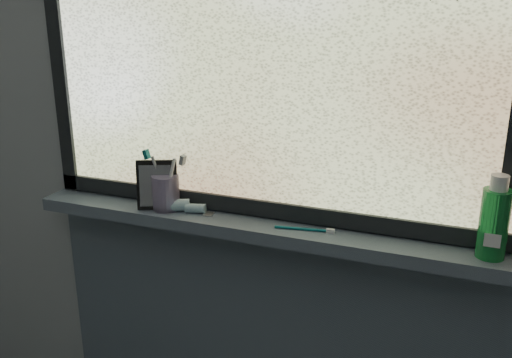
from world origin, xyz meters
name	(u,v)px	position (x,y,z in m)	size (l,w,h in m)	color
wall_back	(288,144)	(0.00, 1.30, 1.25)	(3.00, 0.01, 2.50)	#9EA3A8
windowsill	(279,232)	(0.00, 1.23, 1.00)	(1.62, 0.14, 0.04)	#4E5A68
window_pane	(287,48)	(0.00, 1.28, 1.53)	(1.50, 0.01, 1.00)	silver
frame_bottom	(284,210)	(0.00, 1.28, 1.05)	(1.60, 0.03, 0.05)	black
frame_left	(58,39)	(-0.78, 1.28, 1.53)	(0.05, 0.03, 1.10)	black
vanity_mirror	(157,185)	(-0.40, 1.22, 1.10)	(0.13, 0.06, 0.16)	black
toothpaste_tube	(185,206)	(-0.31, 1.23, 1.04)	(0.22, 0.05, 0.04)	silver
toothbrush_cup	(166,192)	(-0.38, 1.23, 1.08)	(0.09, 0.09, 0.11)	#C0AAE0
toothbrush_lying	(301,228)	(0.07, 1.22, 1.03)	(0.19, 0.02, 0.01)	#0B5E65
mouthwash_bottle	(495,217)	(0.58, 1.23, 1.13)	(0.07, 0.07, 0.18)	green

